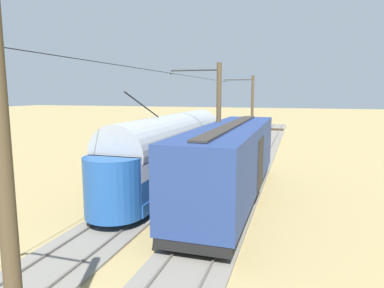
# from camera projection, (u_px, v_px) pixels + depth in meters

# --- Properties ---
(ground_plane) EXTENTS (220.00, 220.00, 0.00)m
(ground_plane) POSITION_uv_depth(u_px,v_px,m) (216.00, 175.00, 23.67)
(ground_plane) COLOR #9E8956
(track_streetcar_siding) EXTENTS (2.80, 80.00, 0.18)m
(track_streetcar_siding) POSITION_uv_depth(u_px,v_px,m) (246.00, 175.00, 23.36)
(track_streetcar_siding) COLOR slate
(track_streetcar_siding) RESTS_ON ground
(track_adjacent_siding) EXTENTS (2.80, 80.00, 0.18)m
(track_adjacent_siding) POSITION_uv_depth(u_px,v_px,m) (189.00, 171.00, 24.55)
(track_adjacent_siding) COLOR slate
(track_adjacent_siding) RESTS_ON ground
(vintage_streetcar) EXTENTS (2.65, 16.53, 5.51)m
(vintage_streetcar) POSITION_uv_depth(u_px,v_px,m) (172.00, 148.00, 21.01)
(vintage_streetcar) COLOR #1E4C93
(vintage_streetcar) RESTS_ON ground
(coach_adjacent) EXTENTS (2.96, 14.28, 3.85)m
(coach_adjacent) POSITION_uv_depth(u_px,v_px,m) (232.00, 160.00, 17.80)
(coach_adjacent) COLOR navy
(coach_adjacent) RESTS_ON ground
(catenary_pole_foreground) EXTENTS (3.12, 0.28, 7.30)m
(catenary_pole_foreground) POSITION_uv_depth(u_px,v_px,m) (251.00, 111.00, 34.38)
(catenary_pole_foreground) COLOR #4C3D28
(catenary_pole_foreground) RESTS_ON ground
(catenary_pole_mid_near) EXTENTS (3.12, 0.28, 7.30)m
(catenary_pole_mid_near) POSITION_uv_depth(u_px,v_px,m) (217.00, 124.00, 19.92)
(catenary_pole_mid_near) COLOR #4C3D28
(catenary_pole_mid_near) RESTS_ON ground
(catenary_pole_mid_far) EXTENTS (3.12, 0.28, 7.30)m
(catenary_pole_mid_far) POSITION_uv_depth(u_px,v_px,m) (2.00, 205.00, 5.47)
(catenary_pole_mid_far) COLOR #4C3D28
(catenary_pole_mid_far) RESTS_ON ground
(overhead_wire_run) EXTENTS (2.92, 34.57, 0.18)m
(overhead_wire_run) POSITION_uv_depth(u_px,v_px,m) (177.00, 74.00, 21.02)
(overhead_wire_run) COLOR black
(overhead_wire_run) RESTS_ON ground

